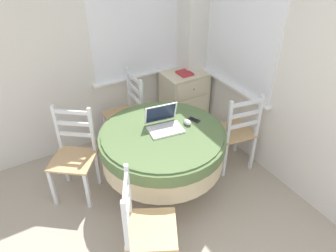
{
  "coord_description": "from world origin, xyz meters",
  "views": [
    {
      "loc": [
        -0.45,
        -0.59,
        2.51
      ],
      "look_at": [
        0.93,
        1.74,
        0.67
      ],
      "focal_mm": 35.0,
      "sensor_mm": 36.0,
      "label": 1
    }
  ],
  "objects": [
    {
      "name": "dining_chair_near_right_window",
      "position": [
        1.65,
        1.53,
        0.46
      ],
      "size": [
        0.46,
        0.45,
        0.95
      ],
      "color": "tan",
      "rests_on": "ground_plane"
    },
    {
      "name": "dining_chair_camera_near",
      "position": [
        0.23,
        0.9,
        0.46
      ],
      "size": [
        0.53,
        0.54,
        0.95
      ],
      "color": "tan",
      "rests_on": "ground_plane"
    },
    {
      "name": "dining_chair_near_back_window",
      "position": [
        0.79,
        2.47,
        0.46
      ],
      "size": [
        0.4,
        0.41,
        0.95
      ],
      "color": "tan",
      "rests_on": "ground_plane"
    },
    {
      "name": "corner_cabinet",
      "position": [
        1.64,
        2.53,
        0.39
      ],
      "size": [
        0.56,
        0.44,
        0.77
      ],
      "color": "beige",
      "rests_on": "ground_plane"
    },
    {
      "name": "laptop",
      "position": [
        0.83,
        1.64,
        0.79
      ],
      "size": [
        0.35,
        0.31,
        0.22
      ],
      "color": "white",
      "rests_on": "round_dining_table"
    },
    {
      "name": "computer_mouse",
      "position": [
        1.05,
        1.58,
        0.76
      ],
      "size": [
        0.06,
        0.1,
        0.05
      ],
      "color": "silver",
      "rests_on": "round_dining_table"
    },
    {
      "name": "corner_room_shell",
      "position": [
        1.1,
        1.74,
        1.28
      ],
      "size": [
        4.21,
        4.63,
        2.55
      ],
      "color": "silver",
      "rests_on": "ground_plane"
    },
    {
      "name": "dining_chair_left_flank",
      "position": [
        0.02,
        2.02,
        0.46
      ],
      "size": [
        0.56,
        0.55,
        0.95
      ],
      "color": "tan",
      "rests_on": "ground_plane"
    },
    {
      "name": "round_dining_table",
      "position": [
        0.78,
        1.59,
        0.59
      ],
      "size": [
        1.2,
        1.2,
        0.74
      ],
      "color": "#4C3D2D",
      "rests_on": "ground_plane"
    },
    {
      "name": "cell_phone",
      "position": [
        1.15,
        1.61,
        0.74
      ],
      "size": [
        0.09,
        0.13,
        0.01
      ],
      "color": "black",
      "rests_on": "round_dining_table"
    },
    {
      "name": "book_on_cabinet",
      "position": [
        1.61,
        2.48,
        0.79
      ],
      "size": [
        0.16,
        0.19,
        0.02
      ],
      "color": "#BC3338",
      "rests_on": "corner_cabinet"
    }
  ]
}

